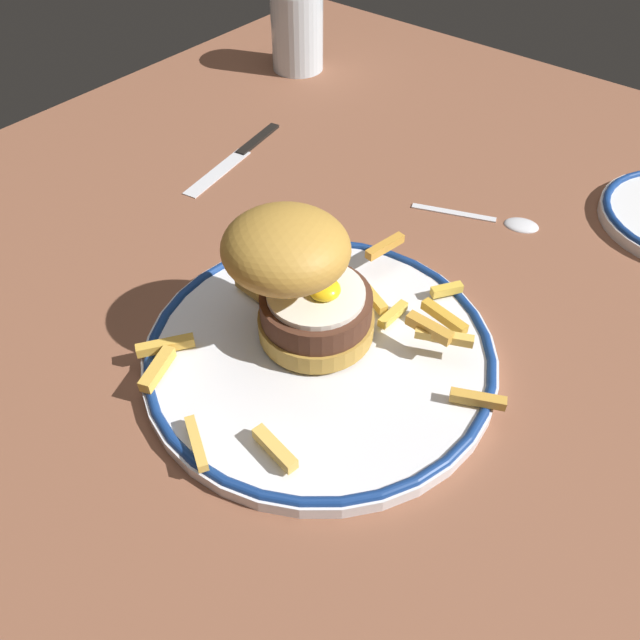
% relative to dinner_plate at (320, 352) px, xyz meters
% --- Properties ---
extents(ground_plane, '(1.38, 1.08, 0.04)m').
position_rel_dinner_plate_xyz_m(ground_plane, '(-0.02, 0.02, -0.03)').
color(ground_plane, brown).
extents(dinner_plate, '(0.29, 0.29, 0.02)m').
position_rel_dinner_plate_xyz_m(dinner_plate, '(0.00, 0.00, 0.00)').
color(dinner_plate, silver).
rests_on(dinner_plate, ground_plane).
extents(burger, '(0.13, 0.13, 0.12)m').
position_rel_dinner_plate_xyz_m(burger, '(0.00, 0.02, 0.07)').
color(burger, '#B28535').
rests_on(burger, dinner_plate).
extents(fries_pile, '(0.29, 0.26, 0.03)m').
position_rel_dinner_plate_xyz_m(fries_pile, '(0.01, -0.00, 0.02)').
color(fries_pile, gold).
rests_on(fries_pile, dinner_plate).
extents(water_glass, '(0.07, 0.07, 0.11)m').
position_rel_dinner_plate_xyz_m(water_glass, '(0.42, 0.38, 0.04)').
color(water_glass, silver).
rests_on(water_glass, ground_plane).
extents(knife, '(0.18, 0.05, 0.01)m').
position_rel_dinner_plate_xyz_m(knife, '(0.20, 0.28, -0.01)').
color(knife, black).
rests_on(knife, ground_plane).
extents(spoon, '(0.07, 0.13, 0.01)m').
position_rel_dinner_plate_xyz_m(spoon, '(0.27, -0.03, -0.00)').
color(spoon, silver).
rests_on(spoon, ground_plane).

